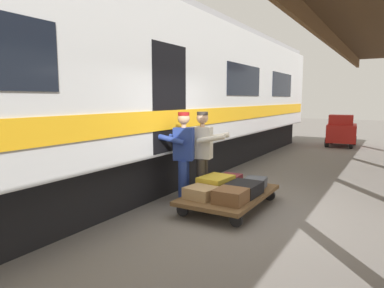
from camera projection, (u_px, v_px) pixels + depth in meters
The scene contains 12 objects.
ground_plane at pixel (257, 214), 5.87m from camera, with size 60.00×60.00×0.00m, color slate.
train_car at pixel (111, 93), 7.24m from camera, with size 3.03×20.90×4.00m.
luggage_cart at pixel (229, 195), 6.20m from camera, with size 1.21×2.03×0.28m.
suitcase_tan_vintage at pixel (201, 193), 5.85m from camera, with size 0.49×0.45×0.19m, color tan.
suitcase_burgundy_valise at pixel (229, 180), 6.80m from camera, with size 0.38×0.58×0.17m, color maroon.
suitcase_slate_roller at pixel (255, 183), 6.52m from camera, with size 0.38×0.45×0.18m, color #4C515B.
suitcase_yellow_case at pixel (216, 183), 6.32m from camera, with size 0.48×0.62×0.26m, color gold.
suitcase_brown_leather at pixel (231, 196), 5.57m from camera, with size 0.48×0.47×0.22m, color brown.
suitcase_black_hardshell at pixel (244, 189), 6.05m from camera, with size 0.52×0.63×0.21m, color black.
porter_in_overalls at pixel (183, 154), 6.40m from camera, with size 0.73×0.56×1.70m.
porter_by_door at pixel (203, 153), 6.57m from camera, with size 0.71×0.51×1.70m.
baggage_tug at pixel (341, 131), 14.19m from camera, with size 1.26×1.80×1.30m.
Camera 1 is at (-1.93, 5.44, 1.94)m, focal length 32.46 mm.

